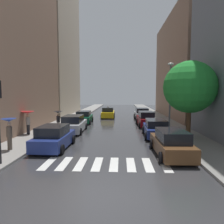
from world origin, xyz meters
TOP-DOWN VIEW (x-y plane):
  - ground_plane at (0.00, 24.00)m, footprint 28.00×72.00m
  - sidewalk_left at (-6.50, 24.00)m, footprint 3.00×72.00m
  - sidewalk_right at (6.50, 24.00)m, footprint 3.00×72.00m
  - crosswalk_stripes at (0.00, 3.38)m, footprint 6.75×2.20m
  - building_left_mid at (-11.00, 29.13)m, footprint 6.00×14.53m
  - building_right_mid at (11.00, 25.68)m, footprint 6.00×19.81m
  - parked_car_left_nearest at (-3.79, 6.32)m, footprint 2.20×4.25m
  - parked_car_left_second at (-3.85, 12.38)m, footprint 2.18×4.74m
  - parked_car_left_third at (-3.91, 18.41)m, footprint 2.10×4.17m
  - parked_car_right_nearest at (3.89, 5.09)m, footprint 2.11×4.62m
  - parked_car_right_second at (3.87, 10.60)m, footprint 2.23×4.58m
  - parked_car_right_third at (3.71, 16.40)m, footprint 2.07×4.58m
  - parked_car_right_fourth at (3.83, 22.41)m, footprint 2.15×4.23m
  - taxi_midroad at (-1.22, 24.31)m, footprint 2.13×4.60m
  - pedestrian_foreground at (-5.55, 12.98)m, footprint 0.90×0.90m
  - pedestrian_near_tree at (-6.39, 5.40)m, footprint 0.94×0.94m
  - pedestrian_by_kerb at (-7.52, 10.49)m, footprint 1.19×1.19m
  - street_tree_right at (6.21, 9.17)m, footprint 4.11×4.11m
  - lamp_post_right at (5.55, 12.77)m, footprint 0.60×0.28m

SIDE VIEW (x-z plane):
  - ground_plane at x=0.00m, z-range -0.04..0.00m
  - crosswalk_stripes at x=0.00m, z-range 0.00..0.01m
  - sidewalk_left at x=-6.50m, z-range 0.00..0.15m
  - sidewalk_right at x=6.50m, z-range 0.00..0.15m
  - parked_car_right_second at x=3.87m, z-range -0.04..1.49m
  - parked_car_left_third at x=-3.91m, z-range -0.05..1.51m
  - parked_car_right_nearest at x=3.89m, z-range -0.05..1.56m
  - parked_car_left_nearest at x=-3.79m, z-range -0.05..1.57m
  - taxi_midroad at x=-1.22m, z-range -0.14..1.67m
  - parked_car_left_second at x=-3.85m, z-range -0.05..1.60m
  - parked_car_right_fourth at x=3.83m, z-range -0.06..1.62m
  - parked_car_right_third at x=3.71m, z-range -0.06..1.66m
  - pedestrian_foreground at x=-5.55m, z-range 0.53..2.38m
  - pedestrian_near_tree at x=-6.39m, z-range 0.58..2.61m
  - pedestrian_by_kerb at x=-7.52m, z-range 0.69..2.74m
  - lamp_post_right at x=5.55m, z-range 0.67..7.24m
  - street_tree_right at x=6.21m, z-range 1.18..7.38m
  - building_right_mid at x=11.00m, z-range 0.00..15.62m
  - building_left_mid at x=-11.00m, z-range 0.00..23.80m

